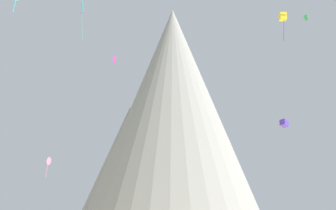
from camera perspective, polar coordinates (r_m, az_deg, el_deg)
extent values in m
cone|color=gray|center=(111.93, 0.64, -1.94)|extent=(63.25, 63.25, 62.42)
cone|color=gray|center=(110.53, -1.43, -8.89)|extent=(47.03, 47.03, 35.39)
cone|color=gray|center=(115.87, -5.19, -8.97)|extent=(38.94, 38.94, 36.25)
cube|color=green|center=(80.72, 17.41, 10.75)|extent=(0.52, 0.80, 0.96)
cylinder|color=#33BCDB|center=(62.27, -19.24, 12.00)|extent=(0.31, 0.17, 1.77)
cone|color=pink|center=(84.85, -15.19, -6.99)|extent=(0.93, 1.45, 1.42)
cylinder|color=pink|center=(84.61, -15.42, -8.24)|extent=(0.33, 0.26, 2.34)
cone|color=teal|center=(65.27, -11.06, 12.56)|extent=(0.54, 1.98, 1.97)
cylinder|color=teal|center=(63.77, -11.10, 10.03)|extent=(0.47, 0.48, 4.45)
cube|color=#D1339E|center=(84.70, -6.94, 5.86)|extent=(0.66, 0.32, 1.36)
cube|color=yellow|center=(72.84, 14.64, 10.78)|extent=(1.04, 1.07, 0.52)
cube|color=yellow|center=(73.12, 14.60, 11.21)|extent=(1.04, 1.07, 0.52)
cylinder|color=#5138B2|center=(71.94, 14.74, 9.32)|extent=(0.45, 0.16, 3.63)
cube|color=#5138B2|center=(83.82, 14.79, -2.47)|extent=(1.73, 1.70, 0.84)
cube|color=#5138B2|center=(83.95, 14.77, -2.11)|extent=(1.73, 1.70, 0.84)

